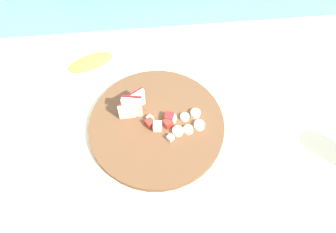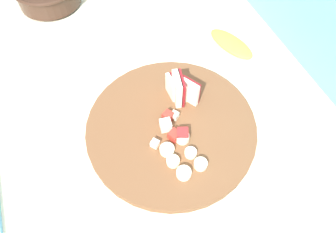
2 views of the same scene
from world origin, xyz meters
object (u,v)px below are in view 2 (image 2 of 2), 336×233
Objects in this scene: apple_wedge_fan at (180,89)px; banana_slice_rows at (182,155)px; cutting_board at (171,127)px; apple_dice_pile at (173,130)px; banana_peel at (231,44)px.

apple_wedge_fan is 0.72× the size of banana_slice_rows.
apple_dice_pile reaches higher than cutting_board.
banana_slice_rows is 0.34m from banana_peel.
banana_peel is at bearing 135.97° from banana_slice_rows.
cutting_board is 2.64× the size of banana_peel.
apple_dice_pile is 0.61× the size of banana_peel.
cutting_board is at bearing -53.20° from banana_peel.
cutting_board is at bearing 169.61° from apple_dice_pile.
banana_slice_rows is (0.07, -0.01, 0.02)m from cutting_board.
cutting_board is 5.00× the size of apple_wedge_fan.
cutting_board is 0.07m from banana_slice_rows.
banana_peel is (-0.11, 0.18, -0.04)m from apple_wedge_fan.
banana_peel is (-0.24, 0.23, -0.02)m from banana_slice_rows.
banana_slice_rows is 0.73× the size of banana_peel.
banana_slice_rows is at bearing -44.03° from banana_peel.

